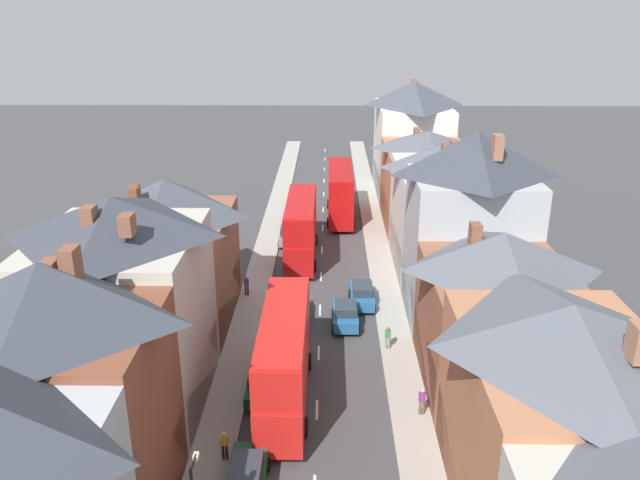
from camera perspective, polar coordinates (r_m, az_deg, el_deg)
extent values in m
cube|color=#A8A399|center=(53.37, -5.36, -2.39)|extent=(2.20, 104.00, 0.14)
cube|color=#A8A399|center=(53.26, 5.62, -2.45)|extent=(2.20, 104.00, 0.14)
cube|color=silver|center=(35.59, -0.29, -15.25)|extent=(0.14, 1.80, 0.01)
cube|color=silver|center=(40.60, -0.12, -10.28)|extent=(0.14, 1.80, 0.01)
cube|color=silver|center=(45.85, 0.00, -6.43)|extent=(0.14, 1.80, 0.01)
cube|color=silver|center=(51.27, 0.10, -3.38)|extent=(0.14, 1.80, 0.01)
cube|color=silver|center=(56.80, 0.17, -0.91)|extent=(0.14, 1.80, 0.01)
cube|color=silver|center=(62.42, 0.24, 1.11)|extent=(0.14, 1.80, 0.01)
cube|color=silver|center=(68.10, 0.29, 2.79)|extent=(0.14, 1.80, 0.01)
cube|color=silver|center=(73.84, 0.33, 4.22)|extent=(0.14, 1.80, 0.01)
cube|color=silver|center=(79.61, 0.37, 5.44)|extent=(0.14, 1.80, 0.01)
cube|color=silver|center=(85.42, 0.41, 6.49)|extent=(0.14, 1.80, 0.01)
cube|color=silver|center=(91.25, 0.44, 7.41)|extent=(0.14, 1.80, 0.01)
cube|color=silver|center=(97.10, 0.46, 8.22)|extent=(0.14, 1.80, 0.01)
cube|color=brown|center=(28.72, -22.25, -15.41)|extent=(8.00, 7.11, 9.38)
pyramid|color=#383D47|center=(25.83, -24.02, -4.52)|extent=(8.00, 7.11, 2.58)
cube|color=brown|center=(26.21, -23.39, -2.78)|extent=(0.60, 0.90, 1.08)
cube|color=brown|center=(25.92, -21.82, -2.24)|extent=(0.60, 0.90, 1.54)
cube|color=#BCB7A8|center=(35.06, -17.34, -7.30)|extent=(8.00, 9.31, 9.99)
cube|color=navy|center=(35.76, -10.60, -12.36)|extent=(0.12, 8.56, 3.20)
pyramid|color=#383D47|center=(32.78, -18.44, 2.04)|extent=(8.00, 9.31, 2.03)
cube|color=brown|center=(31.42, -20.34, 2.00)|extent=(0.60, 0.90, 1.02)
cube|color=brown|center=(29.80, -17.23, 1.35)|extent=(0.60, 0.90, 0.98)
cube|color=brown|center=(44.04, -13.44, -2.71)|extent=(8.00, 10.32, 7.67)
cube|color=maroon|center=(44.17, -8.22, -5.45)|extent=(0.12, 9.50, 3.20)
pyramid|color=#474C56|center=(42.32, -14.01, 3.70)|extent=(8.00, 10.32, 2.61)
cube|color=brown|center=(40.40, -16.60, 3.68)|extent=(0.60, 0.90, 1.39)
cube|color=brown|center=(40.82, -16.62, 3.86)|extent=(0.60, 0.90, 1.41)
cube|color=#B2704C|center=(29.23, 20.69, -16.05)|extent=(8.00, 10.84, 8.07)
cube|color=black|center=(29.70, 12.42, -20.38)|extent=(0.12, 9.97, 3.20)
pyramid|color=#565B66|center=(26.67, 22.04, -7.35)|extent=(8.00, 10.84, 1.91)
cube|color=#99664C|center=(24.96, 27.13, -8.32)|extent=(0.60, 0.90, 1.41)
cube|color=brown|center=(37.57, 15.69, -7.68)|extent=(8.00, 9.23, 7.06)
cube|color=#1E5133|center=(37.71, 9.51, -10.40)|extent=(0.12, 8.49, 3.20)
pyramid|color=#565B66|center=(35.66, 16.41, -1.05)|extent=(8.00, 9.23, 2.27)
cube|color=brown|center=(35.56, 14.00, 0.36)|extent=(0.60, 0.90, 1.43)
cube|color=#ADB2B7|center=(44.14, 13.35, -0.80)|extent=(8.00, 7.15, 10.32)
cube|color=#1E5133|center=(44.86, 8.04, -5.02)|extent=(0.12, 6.58, 3.20)
pyramid|color=#383D47|center=(42.23, 14.09, 7.62)|extent=(8.00, 7.15, 2.96)
cube|color=#99664C|center=(40.84, 15.92, 8.16)|extent=(0.60, 0.90, 1.59)
cube|color=silver|center=(52.73, 11.29, 1.94)|extent=(8.00, 10.90, 8.65)
cube|color=navy|center=(53.08, 6.90, -0.80)|extent=(0.12, 10.03, 3.20)
pyramid|color=#565B66|center=(51.31, 11.71, 7.60)|extent=(8.00, 10.90, 2.05)
cube|color=brown|center=(50.93, 12.08, 8.19)|extent=(0.60, 0.90, 1.23)
cube|color=brown|center=(49.82, 11.40, 7.95)|extent=(0.60, 0.90, 1.20)
cube|color=#B2704C|center=(63.22, 9.57, 4.82)|extent=(8.00, 11.13, 7.89)
cube|color=#1E5133|center=(63.42, 5.92, 2.83)|extent=(0.12, 10.24, 3.20)
pyramid|color=#565B66|center=(62.12, 9.83, 9.04)|extent=(8.00, 11.13, 1.63)
cube|color=brown|center=(62.51, 8.86, 9.64)|extent=(0.60, 0.90, 1.01)
cube|color=silver|center=(73.95, 8.36, 8.15)|extent=(8.00, 11.80, 10.32)
cube|color=maroon|center=(74.38, 5.19, 5.53)|extent=(0.12, 10.86, 3.20)
pyramid|color=#474C56|center=(72.85, 8.63, 13.13)|extent=(8.00, 11.80, 2.64)
cube|color=#99664C|center=(74.60, 8.79, 13.87)|extent=(0.60, 0.90, 1.49)
cube|color=#99664C|center=(75.08, 8.60, 13.87)|extent=(0.60, 0.90, 1.36)
cube|color=red|center=(35.42, -3.25, -12.25)|extent=(2.44, 10.80, 2.50)
cube|color=red|center=(34.18, -3.33, -8.87)|extent=(2.44, 10.58, 2.30)
cube|color=red|center=(33.61, -3.37, -7.09)|extent=(2.39, 10.37, 0.10)
cube|color=#28333D|center=(39.91, -2.73, -7.84)|extent=(2.20, 0.10, 1.20)
cube|color=#28333D|center=(38.87, -2.79, -4.86)|extent=(2.20, 0.10, 1.10)
cube|color=#28333D|center=(35.39, -5.22, -11.86)|extent=(0.06, 9.18, 0.90)
cube|color=#28333D|center=(34.23, -5.34, -8.68)|extent=(0.06, 9.18, 0.90)
cube|color=yellow|center=(38.53, -2.81, -3.78)|extent=(1.34, 0.08, 0.32)
cylinder|color=black|center=(38.95, -4.70, -10.96)|extent=(0.30, 1.00, 1.00)
cylinder|color=black|center=(38.80, -1.04, -11.02)|extent=(0.30, 1.00, 1.00)
cylinder|color=black|center=(33.77, -5.71, -16.57)|extent=(0.30, 1.00, 1.00)
cylinder|color=black|center=(33.59, -1.39, -16.68)|extent=(0.30, 1.00, 1.00)
cube|color=#B70F0F|center=(64.94, 1.86, 3.41)|extent=(2.44, 10.80, 2.50)
cube|color=#B70F0F|center=(64.27, 1.88, 5.45)|extent=(2.44, 10.58, 2.30)
cube|color=#B70F0F|center=(63.97, 1.90, 6.49)|extent=(2.39, 10.37, 0.10)
cube|color=#28333D|center=(70.01, 1.79, 4.86)|extent=(2.20, 0.10, 1.20)
cube|color=#28333D|center=(69.42, 1.81, 6.69)|extent=(2.20, 0.10, 1.10)
cube|color=#28333D|center=(64.85, 0.81, 3.63)|extent=(0.06, 9.18, 0.90)
cube|color=#28333D|center=(64.23, 0.82, 5.55)|extent=(0.06, 9.18, 0.90)
cube|color=yellow|center=(69.23, 1.82, 7.33)|extent=(1.34, 0.08, 0.32)
cylinder|color=black|center=(68.47, 0.78, 3.32)|extent=(0.30, 1.00, 1.00)
cylinder|color=black|center=(68.51, 2.83, 3.31)|extent=(0.30, 1.00, 1.00)
cylinder|color=black|center=(62.46, 0.77, 1.60)|extent=(0.30, 1.00, 1.00)
cylinder|color=black|center=(62.51, 3.01, 1.59)|extent=(0.30, 1.00, 1.00)
cube|color=red|center=(54.52, -1.74, -0.01)|extent=(2.44, 10.80, 2.50)
cube|color=red|center=(53.72, -1.77, 2.38)|extent=(2.44, 10.58, 2.30)
cube|color=red|center=(53.36, -1.78, 3.61)|extent=(2.39, 10.37, 0.10)
cube|color=#28333D|center=(59.49, -1.52, 1.98)|extent=(2.20, 0.10, 1.20)
cube|color=#28333D|center=(58.79, -1.54, 4.11)|extent=(2.20, 0.10, 1.10)
cube|color=#28333D|center=(54.50, -2.99, 0.24)|extent=(0.06, 9.18, 0.90)
cube|color=#28333D|center=(53.75, -3.04, 2.49)|extent=(0.06, 9.18, 0.90)
cube|color=yellow|center=(58.57, -1.55, 4.86)|extent=(1.34, 0.08, 0.32)
cylinder|color=black|center=(58.12, -2.79, 0.09)|extent=(0.30, 1.00, 1.00)
cylinder|color=black|center=(58.02, -0.38, 0.08)|extent=(0.30, 1.00, 1.00)
cylinder|color=black|center=(52.26, -3.20, -2.34)|extent=(0.30, 1.00, 1.00)
cylinder|color=black|center=(52.15, -0.52, -2.35)|extent=(0.30, 1.00, 1.00)
cube|color=#236093|center=(46.49, 3.86, -5.12)|extent=(1.70, 4.03, 0.79)
cube|color=#28333D|center=(46.01, 3.89, -4.45)|extent=(1.46, 2.01, 0.60)
cylinder|color=black|center=(47.74, 2.75, -4.89)|extent=(0.20, 0.62, 0.62)
cylinder|color=black|center=(47.83, 4.79, -4.89)|extent=(0.20, 0.62, 0.62)
cylinder|color=black|center=(45.51, 2.85, -6.25)|extent=(0.20, 0.62, 0.62)
cylinder|color=black|center=(45.60, 4.99, -6.24)|extent=(0.20, 0.62, 0.62)
cube|color=maroon|center=(64.17, -2.51, 2.27)|extent=(1.70, 4.30, 0.72)
cube|color=#28333D|center=(63.76, -2.53, 2.77)|extent=(1.46, 2.15, 0.60)
cylinder|color=black|center=(65.60, -3.19, 2.34)|extent=(0.20, 0.62, 0.62)
cylinder|color=black|center=(65.50, -1.70, 2.33)|extent=(0.20, 0.62, 0.62)
cylinder|color=black|center=(63.08, -3.35, 1.58)|extent=(0.20, 0.62, 0.62)
cylinder|color=black|center=(62.98, -1.80, 1.57)|extent=(0.20, 0.62, 0.62)
cube|color=gray|center=(58.24, -2.86, 0.33)|extent=(1.70, 3.83, 0.75)
cube|color=#28333D|center=(57.83, -2.88, 0.90)|extent=(1.46, 1.91, 0.60)
cylinder|color=black|center=(59.54, -3.60, 0.40)|extent=(0.20, 0.62, 0.62)
cylinder|color=black|center=(59.44, -1.96, 0.39)|extent=(0.20, 0.62, 0.62)
cylinder|color=black|center=(57.33, -3.77, -0.43)|extent=(0.20, 0.62, 0.62)
cylinder|color=black|center=(57.22, -2.07, -0.43)|extent=(0.20, 0.62, 0.62)
cube|color=black|center=(44.30, -2.37, -6.45)|extent=(1.70, 4.06, 0.79)
cube|color=#28333D|center=(43.81, -2.40, -5.77)|extent=(1.46, 2.03, 0.60)
cylinder|color=black|center=(45.65, -3.35, -6.16)|extent=(0.20, 0.62, 0.62)
cylinder|color=black|center=(45.57, -1.21, -6.18)|extent=(0.20, 0.62, 0.62)
cylinder|color=black|center=(43.43, -3.58, -7.66)|extent=(0.20, 0.62, 0.62)
cylinder|color=black|center=(43.33, -1.32, -7.69)|extent=(0.20, 0.62, 0.62)
cube|color=#144728|center=(36.71, -5.21, -12.83)|extent=(1.70, 4.39, 0.73)
cube|color=#28333D|center=(36.17, -5.28, -12.14)|extent=(1.46, 2.20, 0.60)
cylinder|color=black|center=(38.14, -6.28, -12.12)|extent=(0.20, 0.62, 0.62)
cylinder|color=black|center=(37.97, -3.68, -12.18)|extent=(0.20, 0.62, 0.62)
cylinder|color=black|center=(35.89, -6.80, -14.46)|extent=(0.20, 0.62, 0.62)
cylinder|color=black|center=(35.72, -4.01, -14.55)|extent=(0.20, 0.62, 0.62)
cube|color=#144728|center=(30.60, -6.74, -20.80)|extent=(1.70, 4.17, 0.73)
cube|color=#28333D|center=(30.01, -6.85, -20.11)|extent=(1.46, 2.08, 0.60)
cylinder|color=black|center=(31.92, -8.02, -19.69)|extent=(0.20, 0.62, 0.62)
cylinder|color=black|center=(31.72, -4.79, -19.83)|extent=(0.20, 0.62, 0.62)
cube|color=#236093|center=(43.59, 2.34, -6.94)|extent=(1.70, 3.89, 0.78)
cube|color=#28333D|center=(43.10, 2.36, -6.25)|extent=(1.46, 1.95, 0.60)
cylinder|color=black|center=(44.82, 1.20, -6.66)|extent=(0.20, 0.62, 0.62)
cylinder|color=black|center=(44.87, 3.39, -6.67)|extent=(0.20, 0.62, 0.62)
cylinder|color=black|center=(42.69, 1.22, -8.15)|extent=(0.20, 0.62, 0.62)
cylinder|color=black|center=(42.74, 3.52, -8.15)|extent=(0.20, 0.62, 0.62)
cylinder|color=#23232D|center=(32.31, -8.86, -18.59)|extent=(0.14, 0.14, 0.84)
cylinder|color=#23232D|center=(32.28, -8.53, -18.61)|extent=(0.14, 0.14, 0.84)
cube|color=gold|center=(31.86, -8.76, -17.64)|extent=(0.36, 0.22, 0.54)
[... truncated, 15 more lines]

